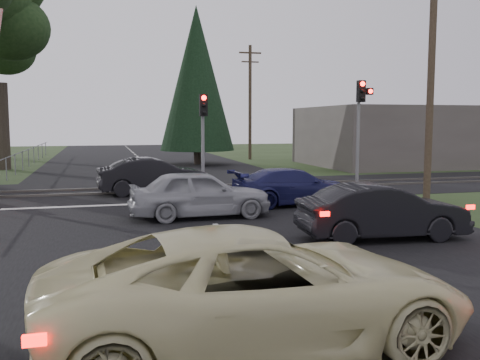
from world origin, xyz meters
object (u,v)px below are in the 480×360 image
object	(u,v)px
blue_sedan	(294,187)
utility_pole_near	(431,73)
utility_pole_far	(195,108)
dark_hatchback	(382,212)
traffic_signal_right	(361,114)
dark_car_far	(154,176)
utility_pole_mid	(250,100)
cream_coupe	(258,289)
traffic_signal_center	(203,126)
silver_car	(200,194)

from	to	relation	value
blue_sedan	utility_pole_near	bearing A→B (deg)	-100.62
utility_pole_far	dark_hatchback	bearing A→B (deg)	-95.08
traffic_signal_right	utility_pole_near	world-z (taller)	utility_pole_near
utility_pole_near	dark_car_far	bearing A→B (deg)	152.72
utility_pole_far	dark_car_far	xyz separation A→B (m)	(-9.55, -44.07, -3.98)
utility_pole_mid	utility_pole_near	bearing A→B (deg)	-90.00
cream_coupe	dark_car_far	distance (m)	15.62
utility_pole_near	dark_hatchback	xyz separation A→B (m)	(-4.82, -5.24, -4.03)
utility_pole_mid	blue_sedan	xyz separation A→B (m)	(-5.01, -23.36, -4.07)
dark_hatchback	blue_sedan	xyz separation A→B (m)	(-0.19, 5.87, -0.04)
traffic_signal_right	utility_pole_far	size ratio (longest dim) A/B	0.52
utility_pole_mid	blue_sedan	bearing A→B (deg)	-102.10
traffic_signal_right	traffic_signal_center	xyz separation A→B (m)	(-6.55, 1.20, -0.51)
blue_sedan	traffic_signal_center	bearing A→B (deg)	28.24
traffic_signal_right	dark_car_far	xyz separation A→B (m)	(-8.60, 1.45, -2.57)
utility_pole_mid	dark_hatchback	distance (m)	29.91
traffic_signal_center	dark_car_far	world-z (taller)	traffic_signal_center
silver_car	dark_car_far	size ratio (longest dim) A/B	0.96
silver_car	traffic_signal_center	bearing A→B (deg)	-13.76
cream_coupe	silver_car	xyz separation A→B (m)	(1.02, 9.70, -0.04)
utility_pole_far	utility_pole_mid	bearing A→B (deg)	-90.00
traffic_signal_center	cream_coupe	xyz separation A→B (m)	(-2.24, -15.37, -2.02)
blue_sedan	traffic_signal_right	bearing A→B (deg)	-58.41
utility_pole_far	dark_car_far	size ratio (longest dim) A/B	1.99
traffic_signal_right	dark_hatchback	bearing A→B (deg)	-113.95
dark_hatchback	silver_car	bearing A→B (deg)	46.20
utility_pole_mid	cream_coupe	size ratio (longest dim) A/B	1.60
utility_pole_mid	dark_hatchback	xyz separation A→B (m)	(-4.82, -29.24, -4.03)
traffic_signal_right	cream_coupe	size ratio (longest dim) A/B	0.83
cream_coupe	blue_sedan	bearing A→B (deg)	-24.97
utility_pole_far	silver_car	size ratio (longest dim) A/B	2.06
traffic_signal_right	dark_car_far	size ratio (longest dim) A/B	1.04
utility_pole_mid	utility_pole_far	world-z (taller)	same
dark_car_far	traffic_signal_center	bearing A→B (deg)	-100.80
blue_sedan	dark_car_far	xyz separation A→B (m)	(-4.54, 4.29, 0.09)
utility_pole_far	traffic_signal_right	bearing A→B (deg)	-91.20
traffic_signal_center	blue_sedan	bearing A→B (deg)	-58.37
traffic_signal_right	blue_sedan	distance (m)	5.62
silver_car	blue_sedan	distance (m)	4.05
cream_coupe	traffic_signal_center	bearing A→B (deg)	-10.60
cream_coupe	dark_hatchback	bearing A→B (deg)	-44.32
blue_sedan	utility_pole_mid	bearing A→B (deg)	-15.49
traffic_signal_center	cream_coupe	size ratio (longest dim) A/B	0.73
dark_hatchback	silver_car	distance (m)	5.75
dark_car_far	silver_car	bearing A→B (deg)	-175.85
utility_pole_mid	traffic_signal_center	bearing A→B (deg)	-111.21
silver_car	cream_coupe	bearing A→B (deg)	172.28
cream_coupe	silver_car	size ratio (longest dim) A/B	1.29
cream_coupe	dark_hatchback	size ratio (longest dim) A/B	1.33
traffic_signal_center	dark_hatchback	distance (m)	10.49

